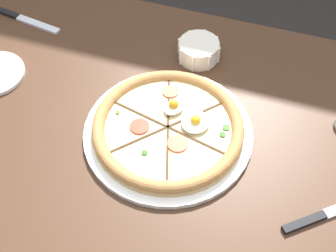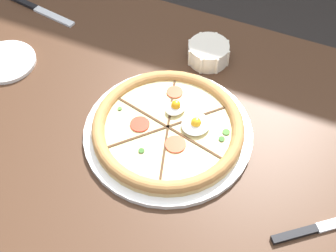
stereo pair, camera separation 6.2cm
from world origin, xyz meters
name	(u,v)px [view 1 (the left image)]	position (x,y,z in m)	size (l,w,h in m)	color
dining_table	(197,161)	(0.00, 0.00, 0.63)	(1.40, 0.83, 0.73)	#422819
pizza	(168,129)	(-0.07, -0.01, 0.75)	(0.37, 0.37, 0.05)	white
ramekin_bowl	(199,50)	(-0.07, 0.24, 0.75)	(0.11, 0.11, 0.05)	silver
knife_main	(23,19)	(-0.57, 0.23, 0.73)	(0.23, 0.05, 0.01)	silver
knife_spare	(331,212)	(0.30, -0.10, 0.73)	(0.18, 0.15, 0.01)	silver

